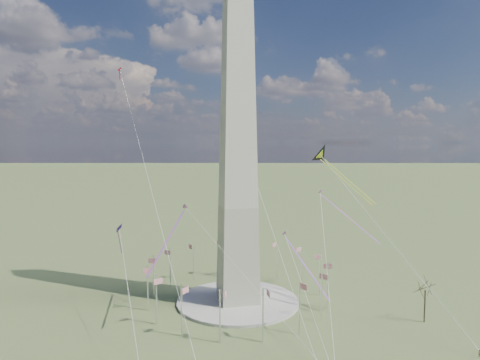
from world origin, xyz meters
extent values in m
plane|color=#4F5E2F|center=(0.00, 0.00, 0.00)|extent=(2000.00, 2000.00, 0.00)
cylinder|color=#B4B0A4|center=(0.00, 0.00, 0.40)|extent=(36.00, 36.00, 0.80)
cylinder|color=white|center=(26.00, 0.00, 6.50)|extent=(0.36, 0.36, 13.00)
cube|color=red|center=(26.00, 1.30, 11.80)|extent=(2.40, 0.08, 1.50)
cylinder|color=white|center=(24.02, 9.95, 6.50)|extent=(0.36, 0.36, 13.00)
cube|color=red|center=(23.52, 11.15, 11.80)|extent=(2.25, 0.99, 1.50)
cylinder|color=white|center=(18.38, 18.38, 6.50)|extent=(0.36, 0.36, 13.00)
cube|color=red|center=(17.47, 19.30, 11.80)|extent=(1.75, 1.75, 1.50)
cylinder|color=white|center=(9.95, 24.02, 6.50)|extent=(0.36, 0.36, 13.00)
cube|color=red|center=(8.75, 24.52, 11.80)|extent=(0.99, 2.25, 1.50)
cylinder|color=white|center=(0.00, 26.00, 6.50)|extent=(0.36, 0.36, 13.00)
cube|color=red|center=(-1.30, 26.00, 11.80)|extent=(0.08, 2.40, 1.50)
cylinder|color=white|center=(-9.95, 24.02, 6.50)|extent=(0.36, 0.36, 13.00)
cube|color=red|center=(-11.15, 23.52, 11.80)|extent=(0.99, 2.25, 1.50)
cylinder|color=white|center=(-18.38, 18.38, 6.50)|extent=(0.36, 0.36, 13.00)
cube|color=red|center=(-19.30, 17.47, 11.80)|extent=(1.75, 1.75, 1.50)
cylinder|color=white|center=(-24.02, 9.95, 6.50)|extent=(0.36, 0.36, 13.00)
cube|color=red|center=(-24.52, 8.75, 11.80)|extent=(2.25, 0.99, 1.50)
cylinder|color=white|center=(-26.00, 0.00, 6.50)|extent=(0.36, 0.36, 13.00)
cube|color=red|center=(-26.00, -1.30, 11.80)|extent=(2.40, 0.08, 1.50)
cylinder|color=white|center=(-24.02, -9.95, 6.50)|extent=(0.36, 0.36, 13.00)
cube|color=red|center=(-23.52, -11.15, 11.80)|extent=(2.25, 0.99, 1.50)
cylinder|color=white|center=(-18.38, -18.38, 6.50)|extent=(0.36, 0.36, 13.00)
cube|color=red|center=(-17.47, -19.30, 11.80)|extent=(1.75, 1.75, 1.50)
cylinder|color=white|center=(-9.95, -24.02, 6.50)|extent=(0.36, 0.36, 13.00)
cube|color=red|center=(-8.75, -24.52, 11.80)|extent=(0.99, 2.25, 1.50)
cylinder|color=white|center=(0.00, -26.00, 6.50)|extent=(0.36, 0.36, 13.00)
cube|color=red|center=(1.30, -26.00, 11.80)|extent=(0.08, 2.40, 1.50)
cylinder|color=white|center=(9.95, -24.02, 6.50)|extent=(0.36, 0.36, 13.00)
cube|color=red|center=(11.15, -23.52, 11.80)|extent=(0.99, 2.25, 1.50)
cylinder|color=white|center=(18.38, -18.38, 6.50)|extent=(0.36, 0.36, 13.00)
cube|color=red|center=(19.30, -17.47, 11.80)|extent=(1.75, 1.75, 1.50)
cylinder|color=white|center=(24.02, -9.95, 6.50)|extent=(0.36, 0.36, 13.00)
cube|color=red|center=(24.52, -8.75, 11.80)|extent=(2.25, 0.99, 1.50)
cylinder|color=#423528|center=(44.63, -24.99, 4.32)|extent=(0.38, 0.38, 8.64)
imported|color=gray|center=(44.41, -43.94, 0.82)|extent=(0.72, 0.67, 1.64)
cube|color=#FFA40D|center=(34.91, -0.74, 35.58)|extent=(9.86, 15.75, 12.75)
cube|color=#FFA40D|center=(32.93, -1.95, 35.58)|extent=(9.86, 15.75, 12.75)
cube|color=navy|center=(-33.77, 10.06, 22.02)|extent=(1.67, 2.81, 2.38)
cube|color=#FF2833|center=(-33.77, 10.06, 18.08)|extent=(1.29, 2.94, 8.24)
cube|color=#FF2833|center=(28.45, -13.52, 26.45)|extent=(10.28, 15.72, 11.43)
cube|color=#FF2833|center=(-21.06, -8.51, 21.48)|extent=(11.43, 18.06, 13.05)
cube|color=#FF2833|center=(20.45, -2.48, 10.04)|extent=(6.22, 21.58, 13.87)
cube|color=red|center=(-33.59, 39.37, 73.06)|extent=(1.57, 1.47, 1.60)
cube|color=red|center=(-33.59, 39.37, 71.32)|extent=(0.28, 1.38, 3.67)
cube|color=silver|center=(10.89, 50.71, 56.14)|extent=(1.57, 2.25, 1.72)
cube|color=silver|center=(10.89, 50.71, 54.26)|extent=(1.18, 1.25, 3.93)
camera|label=1|loc=(-27.98, -119.64, 47.14)|focal=32.00mm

